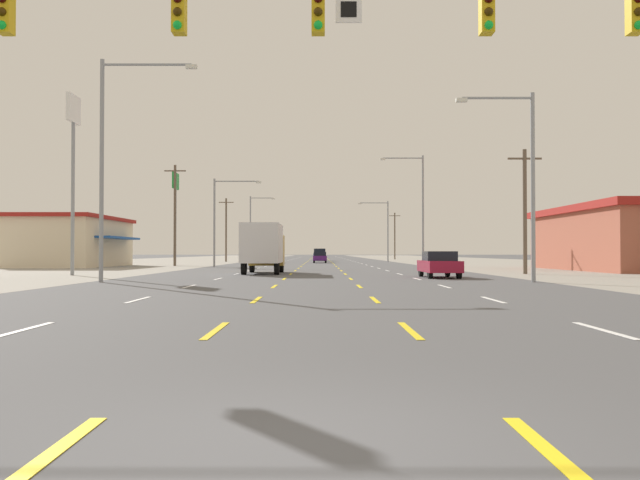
# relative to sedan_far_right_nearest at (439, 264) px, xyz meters

# --- Properties ---
(ground_plane) EXTENTS (572.00, 572.00, 0.00)m
(ground_plane) POSITION_rel_sedan_far_right_nearest_xyz_m (-6.76, 34.58, -0.76)
(ground_plane) COLOR #4C4C4F
(lot_apron_left) EXTENTS (28.00, 440.00, 0.01)m
(lot_apron_left) POSITION_rel_sedan_far_right_nearest_xyz_m (-31.51, 34.58, -0.75)
(lot_apron_left) COLOR gray
(lot_apron_left) RESTS_ON ground
(lot_apron_right) EXTENTS (28.00, 440.00, 0.01)m
(lot_apron_right) POSITION_rel_sedan_far_right_nearest_xyz_m (17.99, 34.58, -0.75)
(lot_apron_right) COLOR gray
(lot_apron_right) RESTS_ON ground
(lane_markings) EXTENTS (10.64, 227.60, 0.01)m
(lane_markings) POSITION_rel_sedan_far_right_nearest_xyz_m (-6.76, 73.08, -0.75)
(lane_markings) COLOR white
(lane_markings) RESTS_ON ground
(signal_span_wire) EXTENTS (26.15, 0.53, 8.56)m
(signal_span_wire) POSITION_rel_sedan_far_right_nearest_xyz_m (-6.68, -21.44, 4.37)
(signal_span_wire) COLOR brown
(signal_span_wire) RESTS_ON ground
(sedan_far_right_nearest) EXTENTS (1.80, 4.50, 1.46)m
(sedan_far_right_nearest) POSITION_rel_sedan_far_right_nearest_xyz_m (0.00, 0.00, 0.00)
(sedan_far_right_nearest) COLOR maroon
(sedan_far_right_nearest) RESTS_ON ground
(box_truck_inner_left_near) EXTENTS (2.40, 7.20, 3.23)m
(box_truck_inner_left_near) POSITION_rel_sedan_far_right_nearest_xyz_m (-10.37, 6.73, 1.08)
(box_truck_inner_left_near) COLOR #B28C33
(box_truck_inner_left_near) RESTS_ON ground
(sedan_center_turn_mid) EXTENTS (1.80, 4.50, 1.46)m
(sedan_center_turn_mid) POSITION_rel_sedan_far_right_nearest_xyz_m (-6.65, 49.91, 0.00)
(sedan_center_turn_mid) COLOR #4C196B
(sedan_center_turn_mid) RESTS_ON ground
(sedan_far_left_midfar) EXTENTS (1.80, 4.50, 1.46)m
(sedan_far_left_midfar) POSITION_rel_sedan_far_right_nearest_xyz_m (-13.81, 59.12, 0.00)
(sedan_far_left_midfar) COLOR maroon
(sedan_far_left_midfar) RESTS_ON ground
(suv_center_turn_far) EXTENTS (1.98, 4.90, 1.98)m
(suv_center_turn_far) POSITION_rel_sedan_far_right_nearest_xyz_m (-6.68, 68.31, 0.27)
(suv_center_turn_far) COLOR navy
(suv_center_turn_far) RESTS_ON ground
(storefront_left_row_1) EXTENTS (9.77, 14.78, 4.89)m
(storefront_left_row_1) POSITION_rel_sedan_far_right_nearest_xyz_m (-31.07, 27.56, 1.71)
(storefront_left_row_1) COLOR beige
(storefront_left_row_1) RESTS_ON ground
(pole_sign_left_row_1) EXTENTS (0.24, 1.83, 11.04)m
(pole_sign_left_row_1) POSITION_rel_sedan_far_right_nearest_xyz_m (-21.75, 3.52, 7.35)
(pole_sign_left_row_1) COLOR gray
(pole_sign_left_row_1) RESTS_ON ground
(pole_sign_left_row_2) EXTENTS (0.24, 2.39, 9.93)m
(pole_sign_left_row_2) POSITION_rel_sedan_far_right_nearest_xyz_m (-22.16, 33.54, 6.90)
(pole_sign_left_row_2) COLOR gray
(pole_sign_left_row_2) RESTS_ON ground
(streetlight_left_row_0) EXTENTS (4.57, 0.26, 10.52)m
(streetlight_left_row_0) POSITION_rel_sedan_far_right_nearest_xyz_m (-16.46, -5.65, 5.34)
(streetlight_left_row_0) COLOR gray
(streetlight_left_row_0) RESTS_ON ground
(streetlight_right_row_0) EXTENTS (3.71, 0.26, 8.94)m
(streetlight_right_row_0) POSITION_rel_sedan_far_right_nearest_xyz_m (3.01, -5.65, 4.42)
(streetlight_right_row_0) COLOR gray
(streetlight_right_row_0) RESTS_ON ground
(streetlight_left_row_1) EXTENTS (4.66, 0.26, 8.57)m
(streetlight_left_row_1) POSITION_rel_sedan_far_right_nearest_xyz_m (-16.36, 26.99, 4.33)
(streetlight_left_row_1) COLOR gray
(streetlight_left_row_1) RESTS_ON ground
(streetlight_right_row_1) EXTENTS (4.27, 0.26, 10.83)m
(streetlight_right_row_1) POSITION_rel_sedan_far_right_nearest_xyz_m (2.99, 26.99, 5.47)
(streetlight_right_row_1) COLOR gray
(streetlight_right_row_1) RESTS_ON ground
(streetlight_left_row_2) EXTENTS (3.72, 0.26, 9.66)m
(streetlight_left_row_2) POSITION_rel_sedan_far_right_nearest_xyz_m (-16.56, 59.62, 4.79)
(streetlight_left_row_2) COLOR gray
(streetlight_left_row_2) RESTS_ON ground
(streetlight_right_row_2) EXTENTS (4.50, 0.26, 8.94)m
(streetlight_right_row_2) POSITION_rel_sedan_far_right_nearest_xyz_m (2.88, 59.62, 4.51)
(streetlight_right_row_2) COLOR gray
(streetlight_right_row_2) RESTS_ON ground
(utility_pole_right_row_0) EXTENTS (2.20, 0.26, 8.08)m
(utility_pole_right_row_0) POSITION_rel_sedan_far_right_nearest_xyz_m (6.64, 5.86, 3.47)
(utility_pole_right_row_0) COLOR brown
(utility_pole_right_row_0) RESTS_ON ground
(utility_pole_left_row_1) EXTENTS (2.20, 0.26, 10.36)m
(utility_pole_left_row_1) POSITION_rel_sedan_far_right_nearest_xyz_m (-21.51, 30.37, 4.62)
(utility_pole_left_row_1) COLOR brown
(utility_pole_left_row_1) RESTS_ON ground
(utility_pole_left_row_2) EXTENTS (2.20, 0.26, 9.40)m
(utility_pole_left_row_2) POSITION_rel_sedan_far_right_nearest_xyz_m (-20.55, 60.02, 4.14)
(utility_pole_left_row_2) COLOR brown
(utility_pole_left_row_2) RESTS_ON ground
(utility_pole_right_row_3) EXTENTS (2.20, 0.26, 9.14)m
(utility_pole_right_row_3) POSITION_rel_sedan_far_right_nearest_xyz_m (8.02, 91.10, 4.01)
(utility_pole_right_row_3) COLOR brown
(utility_pole_right_row_3) RESTS_ON ground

